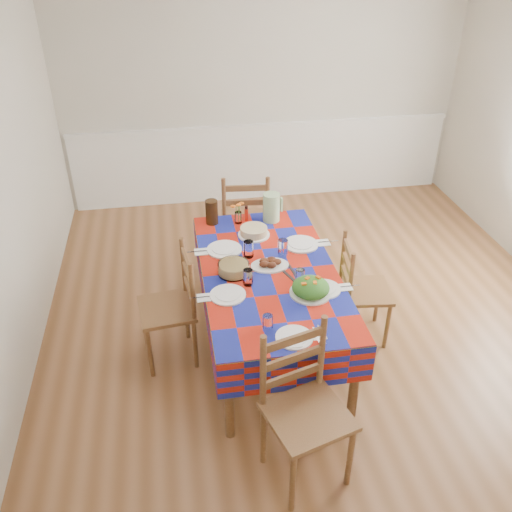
{
  "coord_description": "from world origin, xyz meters",
  "views": [
    {
      "loc": [
        -1.1,
        -3.46,
        2.93
      ],
      "look_at": [
        -0.53,
        -0.12,
        0.8
      ],
      "focal_mm": 38.0,
      "sensor_mm": 36.0,
      "label": 1
    }
  ],
  "objects_px": {
    "chair_far": "(245,222)",
    "chair_right": "(360,291)",
    "meat_platter": "(270,264)",
    "green_pitcher": "(271,207)",
    "tea_pitcher": "(212,212)",
    "dining_table": "(269,279)",
    "chair_near": "(304,410)",
    "chair_left": "(172,308)"
  },
  "relations": [
    {
      "from": "meat_platter",
      "to": "chair_far",
      "type": "distance_m",
      "value": 1.12
    },
    {
      "from": "tea_pitcher",
      "to": "chair_near",
      "type": "height_order",
      "value": "chair_near"
    },
    {
      "from": "meat_platter",
      "to": "chair_far",
      "type": "bearing_deg",
      "value": 90.94
    },
    {
      "from": "meat_platter",
      "to": "chair_far",
      "type": "xyz_separation_m",
      "value": [
        -0.02,
        1.1,
        -0.24
      ]
    },
    {
      "from": "dining_table",
      "to": "meat_platter",
      "type": "xyz_separation_m",
      "value": [
        0.01,
        0.05,
        0.1
      ]
    },
    {
      "from": "chair_near",
      "to": "chair_right",
      "type": "xyz_separation_m",
      "value": [
        0.75,
        1.16,
        -0.06
      ]
    },
    {
      "from": "tea_pitcher",
      "to": "chair_right",
      "type": "relative_size",
      "value": 0.24
    },
    {
      "from": "green_pitcher",
      "to": "tea_pitcher",
      "type": "bearing_deg",
      "value": 176.12
    },
    {
      "from": "chair_left",
      "to": "chair_far",
      "type": "bearing_deg",
      "value": 140.84
    },
    {
      "from": "chair_near",
      "to": "chair_left",
      "type": "xyz_separation_m",
      "value": [
        -0.72,
        1.16,
        -0.04
      ]
    },
    {
      "from": "chair_far",
      "to": "chair_left",
      "type": "xyz_separation_m",
      "value": [
        -0.73,
        -1.15,
        -0.04
      ]
    },
    {
      "from": "meat_platter",
      "to": "chair_near",
      "type": "xyz_separation_m",
      "value": [
        -0.03,
        -1.21,
        -0.24
      ]
    },
    {
      "from": "meat_platter",
      "to": "chair_far",
      "type": "relative_size",
      "value": 0.28
    },
    {
      "from": "green_pitcher",
      "to": "chair_right",
      "type": "height_order",
      "value": "green_pitcher"
    },
    {
      "from": "dining_table",
      "to": "chair_near",
      "type": "xyz_separation_m",
      "value": [
        -0.01,
        -1.15,
        -0.14
      ]
    },
    {
      "from": "chair_far",
      "to": "dining_table",
      "type": "bearing_deg",
      "value": 96.02
    },
    {
      "from": "green_pitcher",
      "to": "tea_pitcher",
      "type": "relative_size",
      "value": 1.17
    },
    {
      "from": "green_pitcher",
      "to": "dining_table",
      "type": "bearing_deg",
      "value": -102.03
    },
    {
      "from": "green_pitcher",
      "to": "meat_platter",
      "type": "bearing_deg",
      "value": -101.91
    },
    {
      "from": "chair_near",
      "to": "tea_pitcher",
      "type": "bearing_deg",
      "value": 83.07
    },
    {
      "from": "meat_platter",
      "to": "chair_left",
      "type": "xyz_separation_m",
      "value": [
        -0.74,
        -0.05,
        -0.28
      ]
    },
    {
      "from": "chair_far",
      "to": "chair_right",
      "type": "bearing_deg",
      "value": 128.55
    },
    {
      "from": "green_pitcher",
      "to": "chair_far",
      "type": "distance_m",
      "value": 0.54
    },
    {
      "from": "chair_far",
      "to": "chair_right",
      "type": "relative_size",
      "value": 1.14
    },
    {
      "from": "dining_table",
      "to": "chair_near",
      "type": "bearing_deg",
      "value": -90.66
    },
    {
      "from": "dining_table",
      "to": "chair_far",
      "type": "distance_m",
      "value": 1.16
    },
    {
      "from": "tea_pitcher",
      "to": "chair_left",
      "type": "relative_size",
      "value": 0.22
    },
    {
      "from": "chair_far",
      "to": "chair_right",
      "type": "distance_m",
      "value": 1.37
    },
    {
      "from": "green_pitcher",
      "to": "chair_near",
      "type": "xyz_separation_m",
      "value": [
        -0.18,
        -1.92,
        -0.34
      ]
    },
    {
      "from": "tea_pitcher",
      "to": "chair_right",
      "type": "xyz_separation_m",
      "value": [
        1.07,
        -0.79,
        -0.38
      ]
    },
    {
      "from": "tea_pitcher",
      "to": "chair_near",
      "type": "relative_size",
      "value": 0.21
    },
    {
      "from": "chair_left",
      "to": "meat_platter",
      "type": "bearing_deg",
      "value": 87.0
    },
    {
      "from": "dining_table",
      "to": "chair_near",
      "type": "height_order",
      "value": "chair_near"
    },
    {
      "from": "dining_table",
      "to": "tea_pitcher",
      "type": "relative_size",
      "value": 8.77
    },
    {
      "from": "green_pitcher",
      "to": "tea_pitcher",
      "type": "height_order",
      "value": "green_pitcher"
    },
    {
      "from": "meat_platter",
      "to": "green_pitcher",
      "type": "relative_size",
      "value": 1.17
    },
    {
      "from": "green_pitcher",
      "to": "chair_far",
      "type": "bearing_deg",
      "value": 113.22
    },
    {
      "from": "chair_left",
      "to": "chair_right",
      "type": "height_order",
      "value": "chair_left"
    },
    {
      "from": "dining_table",
      "to": "green_pitcher",
      "type": "bearing_deg",
      "value": 77.97
    },
    {
      "from": "chair_far",
      "to": "chair_left",
      "type": "relative_size",
      "value": 1.08
    },
    {
      "from": "dining_table",
      "to": "tea_pitcher",
      "type": "xyz_separation_m",
      "value": [
        -0.34,
        0.8,
        0.18
      ]
    },
    {
      "from": "meat_platter",
      "to": "tea_pitcher",
      "type": "relative_size",
      "value": 1.37
    }
  ]
}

